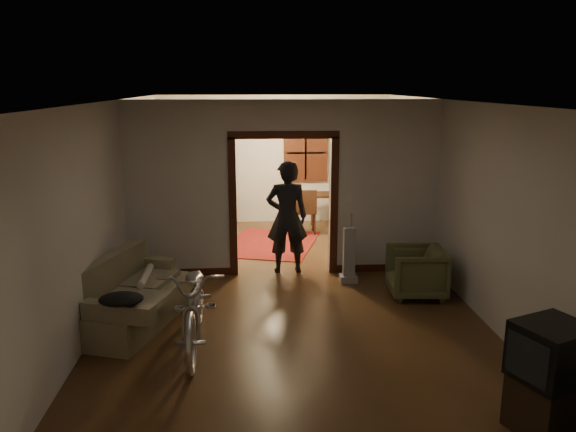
{
  "coord_description": "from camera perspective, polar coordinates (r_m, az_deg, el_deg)",
  "views": [
    {
      "loc": [
        -0.53,
        -8.04,
        3.04
      ],
      "look_at": [
        0.0,
        -0.3,
        1.2
      ],
      "focal_mm": 35.0,
      "sensor_mm": 36.0,
      "label": 1
    }
  ],
  "objects": [
    {
      "name": "light_switch",
      "position": [
        9.03,
        6.23,
        1.84
      ],
      "size": [
        0.08,
        0.01,
        0.12
      ],
      "primitive_type": "cube",
      "color": "silver",
      "rests_on": "partition_wall"
    },
    {
      "name": "far_window",
      "position": [
        12.4,
        1.8,
        6.43
      ],
      "size": [
        0.98,
        0.06,
        1.28
      ],
      "primitive_type": "cube",
      "color": "black",
      "rests_on": "wall_back"
    },
    {
      "name": "partition_wall",
      "position": [
        8.95,
        -0.46,
        2.79
      ],
      "size": [
        5.0,
        0.14,
        2.8
      ],
      "primitive_type": "cube",
      "color": "beige",
      "rests_on": "floor"
    },
    {
      "name": "floor",
      "position": [
        8.61,
        -0.14,
        -7.33
      ],
      "size": [
        5.0,
        8.5,
        0.01
      ],
      "primitive_type": "cube",
      "color": "#362111",
      "rests_on": "ground"
    },
    {
      "name": "vacuum",
      "position": [
        8.79,
        6.22,
        -3.96
      ],
      "size": [
        0.31,
        0.27,
        0.88
      ],
      "primitive_type": "cube",
      "rotation": [
        0.0,
        0.0,
        -0.24
      ],
      "color": "gray",
      "rests_on": "floor"
    },
    {
      "name": "armchair",
      "position": [
        8.41,
        12.87,
        -5.57
      ],
      "size": [
        0.85,
        0.83,
        0.73
      ],
      "primitive_type": "imported",
      "rotation": [
        0.0,
        0.0,
        -1.64
      ],
      "color": "#4C512D",
      "rests_on": "floor"
    },
    {
      "name": "sofa",
      "position": [
        7.55,
        -15.37,
        -7.28
      ],
      "size": [
        1.4,
        2.09,
        0.88
      ],
      "primitive_type": "cube",
      "rotation": [
        0.0,
        0.0,
        -0.31
      ],
      "color": "#6A6547",
      "rests_on": "floor"
    },
    {
      "name": "chandelier",
      "position": [
        10.57,
        -1.06,
        9.6
      ],
      "size": [
        0.24,
        0.24,
        0.24
      ],
      "primitive_type": "sphere",
      "color": "#FFE0A5",
      "rests_on": "ceiling"
    },
    {
      "name": "wall_right",
      "position": [
        8.75,
        16.44,
        1.99
      ],
      "size": [
        0.02,
        8.5,
        2.8
      ],
      "primitive_type": "cube",
      "color": "beige",
      "rests_on": "floor"
    },
    {
      "name": "desk_chair",
      "position": [
        11.53,
        1.77,
        0.49
      ],
      "size": [
        0.43,
        0.43,
        0.95
      ],
      "primitive_type": "cube",
      "rotation": [
        0.0,
        0.0,
        -0.03
      ],
      "color": "black",
      "rests_on": "floor"
    },
    {
      "name": "door_casing",
      "position": [
        9.01,
        -0.46,
        0.92
      ],
      "size": [
        1.74,
        0.2,
        2.32
      ],
      "primitive_type": "cube",
      "color": "#36170C",
      "rests_on": "floor"
    },
    {
      "name": "tv_stand",
      "position": [
        5.75,
        24.73,
        -17.03
      ],
      "size": [
        0.7,
        0.67,
        0.5
      ],
      "primitive_type": "cube",
      "rotation": [
        0.0,
        0.0,
        0.39
      ],
      "color": "black",
      "rests_on": "floor"
    },
    {
      "name": "person",
      "position": [
        9.08,
        -0.11,
        -0.13
      ],
      "size": [
        0.69,
        0.47,
        1.85
      ],
      "primitive_type": "imported",
      "rotation": [
        0.0,
        0.0,
        3.19
      ],
      "color": "black",
      "rests_on": "floor"
    },
    {
      "name": "wall_left",
      "position": [
        8.43,
        -17.35,
        1.52
      ],
      "size": [
        0.02,
        8.5,
        2.8
      ],
      "primitive_type": "cube",
      "color": "beige",
      "rests_on": "floor"
    },
    {
      "name": "ceiling",
      "position": [
        8.06,
        -0.15,
        11.64
      ],
      "size": [
        5.0,
        8.5,
        0.01
      ],
      "primitive_type": "cube",
      "color": "white",
      "rests_on": "floor"
    },
    {
      "name": "locker",
      "position": [
        12.26,
        -7.81,
        3.41
      ],
      "size": [
        1.04,
        0.7,
        1.91
      ],
      "primitive_type": "cube",
      "rotation": [
        0.0,
        0.0,
        -0.2
      ],
      "color": "black",
      "rests_on": "floor"
    },
    {
      "name": "desk",
      "position": [
        12.09,
        4.68,
        0.53
      ],
      "size": [
        1.01,
        0.58,
        0.74
      ],
      "primitive_type": "cube",
      "rotation": [
        0.0,
        0.0,
        -0.02
      ],
      "color": "black",
      "rests_on": "floor"
    },
    {
      "name": "crt_tv",
      "position": [
        5.52,
        25.26,
        -12.37
      ],
      "size": [
        0.75,
        0.71,
        0.51
      ],
      "primitive_type": "cube",
      "rotation": [
        0.0,
        0.0,
        0.39
      ],
      "color": "black",
      "rests_on": "tv_stand"
    },
    {
      "name": "bicycle",
      "position": [
        6.74,
        -9.35,
        -8.68
      ],
      "size": [
        0.76,
        2.04,
        1.06
      ],
      "primitive_type": "imported",
      "rotation": [
        0.0,
        0.0,
        0.03
      ],
      "color": "silver",
      "rests_on": "floor"
    },
    {
      "name": "globe",
      "position": [
        12.13,
        -7.96,
        8.01
      ],
      "size": [
        0.25,
        0.25,
        0.25
      ],
      "primitive_type": "sphere",
      "color": "#1E5972",
      "rests_on": "locker"
    },
    {
      "name": "oriental_rug",
      "position": [
        10.9,
        -1.74,
        -2.81
      ],
      "size": [
        2.11,
        2.45,
        0.02
      ],
      "primitive_type": "cube",
      "rotation": [
        0.0,
        0.0,
        -0.28
      ],
      "color": "#630F11",
      "rests_on": "floor"
    },
    {
      "name": "wall_back",
      "position": [
        12.41,
        -1.45,
        5.74
      ],
      "size": [
        5.0,
        0.02,
        2.8
      ],
      "primitive_type": "cube",
      "color": "beige",
      "rests_on": "floor"
    },
    {
      "name": "rolled_paper",
      "position": [
        7.78,
        -14.27,
        -5.9
      ],
      "size": [
        0.1,
        0.77,
        0.1
      ],
      "primitive_type": "cylinder",
      "rotation": [
        1.57,
        0.0,
        0.0
      ],
      "color": "beige",
      "rests_on": "sofa"
    },
    {
      "name": "jacket",
      "position": [
        6.63,
        -16.59,
        -8.09
      ],
      "size": [
        0.5,
        0.37,
        0.14
      ],
      "primitive_type": "ellipsoid",
      "color": "black",
      "rests_on": "sofa"
    }
  ]
}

